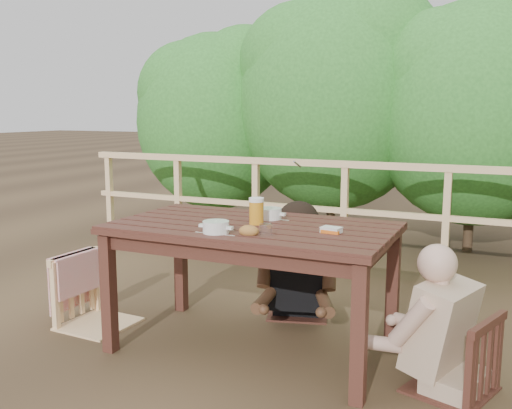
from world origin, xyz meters
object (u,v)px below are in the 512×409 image
at_px(table, 253,288).
at_px(soup_far, 270,215).
at_px(bread_roll, 249,231).
at_px(butter_tub, 331,231).
at_px(beer_glass, 256,212).
at_px(chair_left, 96,260).
at_px(woman, 300,226).
at_px(soup_near, 216,228).
at_px(chair_right, 454,316).
at_px(tumbler, 266,231).
at_px(diner_right, 463,275).
at_px(chair_far, 299,257).

height_order(table, soup_far, soup_far).
xyz_separation_m(bread_roll, butter_tub, (0.40, 0.23, -0.01)).
xyz_separation_m(beer_glass, butter_tub, (0.48, -0.05, -0.06)).
relative_size(chair_left, woman, 0.71).
bearing_deg(bread_roll, soup_near, -167.11).
height_order(table, chair_right, chair_right).
distance_m(soup_far, tumbler, 0.50).
xyz_separation_m(table, diner_right, (1.21, -0.06, 0.25)).
distance_m(soup_near, butter_tub, 0.65).
bearing_deg(diner_right, chair_right, 108.60).
distance_m(chair_left, soup_near, 1.13).
bearing_deg(chair_left, tumbler, -94.63).
distance_m(table, beer_glass, 0.47).
bearing_deg(beer_glass, chair_far, 88.35).
bearing_deg(table, chair_far, 86.49).
bearing_deg(soup_far, butter_tub, -25.99).
bearing_deg(soup_near, diner_right, 10.93).
xyz_separation_m(chair_left, butter_tub, (1.63, 0.06, 0.34)).
relative_size(chair_left, tumbler, 11.09).
relative_size(chair_left, soup_far, 3.61).
bearing_deg(tumbler, soup_far, 111.08).
height_order(chair_far, butter_tub, chair_far).
xyz_separation_m(chair_right, soup_near, (-1.26, -0.25, 0.40)).
xyz_separation_m(chair_far, tumbler, (0.16, -0.97, 0.39)).
distance_m(chair_right, beer_glass, 1.24).
height_order(chair_left, beer_glass, beer_glass).
xyz_separation_m(chair_right, diner_right, (0.03, 0.00, 0.22)).
xyz_separation_m(soup_near, butter_tub, (0.58, 0.27, -0.02)).
bearing_deg(soup_near, chair_left, 168.38).
bearing_deg(butter_tub, tumbler, -133.24).
bearing_deg(beer_glass, tumbler, -56.47).
xyz_separation_m(chair_far, chair_right, (1.14, -0.76, -0.01)).
relative_size(diner_right, beer_glass, 7.25).
distance_m(chair_right, tumbler, 1.07).
height_order(table, chair_far, chair_far).
bearing_deg(table, diner_right, -3.07).
relative_size(tumbler, butter_tub, 0.75).
relative_size(table, butter_tub, 15.06).
height_order(table, beer_glass, beer_glass).
relative_size(soup_near, butter_tub, 2.24).
distance_m(woman, butter_tub, 0.90).
height_order(bread_roll, butter_tub, bread_roll).
distance_m(woman, tumbler, 1.01).
distance_m(chair_left, tumbler, 1.39).
bearing_deg(soup_far, table, -98.31).
xyz_separation_m(table, butter_tub, (0.51, -0.04, 0.41)).
relative_size(beer_glass, butter_tub, 1.58).
bearing_deg(chair_right, tumbler, -59.37).
height_order(diner_right, soup_near, diner_right).
xyz_separation_m(beer_glass, tumbler, (0.18, -0.28, -0.05)).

